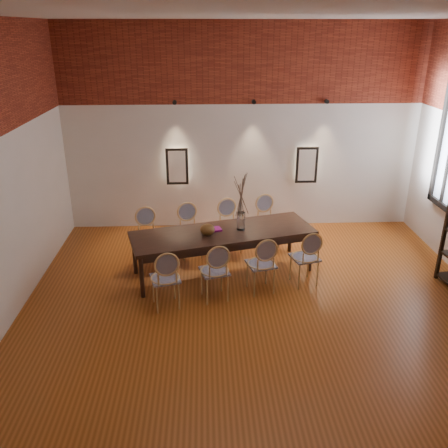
{
  "coord_description": "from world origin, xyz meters",
  "views": [
    {
      "loc": [
        -0.75,
        -5.75,
        3.85
      ],
      "look_at": [
        -0.47,
        1.0,
        1.05
      ],
      "focal_mm": 38.0,
      "sensor_mm": 36.0,
      "label": 1
    }
  ],
  "objects_px": {
    "chair_far_a": "(148,237)",
    "chair_far_c": "(230,227)",
    "vase": "(241,221)",
    "chair_near_b": "(214,271)",
    "book": "(213,230)",
    "dining_table": "(223,252)",
    "chair_near_a": "(165,278)",
    "chair_near_c": "(261,264)",
    "chair_near_d": "(305,257)",
    "chair_far_b": "(190,232)",
    "chair_far_d": "(268,223)",
    "bowl": "(208,230)"
  },
  "relations": [
    {
      "from": "chair_far_d",
      "to": "chair_near_a",
      "type": "bearing_deg",
      "value": 34.09
    },
    {
      "from": "book",
      "to": "chair_far_d",
      "type": "bearing_deg",
      "value": 43.04
    },
    {
      "from": "chair_near_a",
      "to": "chair_near_c",
      "type": "relative_size",
      "value": 1.0
    },
    {
      "from": "chair_far_c",
      "to": "vase",
      "type": "distance_m",
      "value": 0.88
    },
    {
      "from": "chair_near_d",
      "to": "chair_near_a",
      "type": "bearing_deg",
      "value": 180.0
    },
    {
      "from": "chair_far_b",
      "to": "book",
      "type": "bearing_deg",
      "value": 109.58
    },
    {
      "from": "vase",
      "to": "book",
      "type": "xyz_separation_m",
      "value": [
        -0.46,
        -0.03,
        -0.14
      ]
    },
    {
      "from": "chair_near_a",
      "to": "chair_far_b",
      "type": "height_order",
      "value": "same"
    },
    {
      "from": "chair_near_a",
      "to": "chair_near_d",
      "type": "xyz_separation_m",
      "value": [
        2.18,
        0.59,
        0.0
      ]
    },
    {
      "from": "chair_far_a",
      "to": "bowl",
      "type": "distance_m",
      "value": 1.23
    },
    {
      "from": "book",
      "to": "dining_table",
      "type": "bearing_deg",
      "value": -19.32
    },
    {
      "from": "dining_table",
      "to": "vase",
      "type": "bearing_deg",
      "value": 0.0
    },
    {
      "from": "chair_near_c",
      "to": "chair_far_b",
      "type": "bearing_deg",
      "value": 116.22
    },
    {
      "from": "chair_far_a",
      "to": "chair_far_c",
      "type": "distance_m",
      "value": 1.5
    },
    {
      "from": "chair_far_b",
      "to": "book",
      "type": "relative_size",
      "value": 3.62
    },
    {
      "from": "chair_near_d",
      "to": "chair_near_c",
      "type": "bearing_deg",
      "value": 180.0
    },
    {
      "from": "dining_table",
      "to": "chair_far_b",
      "type": "distance_m",
      "value": 0.86
    },
    {
      "from": "dining_table",
      "to": "chair_far_b",
      "type": "bearing_deg",
      "value": 116.22
    },
    {
      "from": "chair_far_c",
      "to": "book",
      "type": "height_order",
      "value": "chair_far_c"
    },
    {
      "from": "dining_table",
      "to": "chair_near_a",
      "type": "height_order",
      "value": "chair_near_a"
    },
    {
      "from": "chair_far_b",
      "to": "chair_near_d",
      "type": "bearing_deg",
      "value": 134.57
    },
    {
      "from": "chair_far_a",
      "to": "book",
      "type": "height_order",
      "value": "chair_far_a"
    },
    {
      "from": "chair_near_d",
      "to": "vase",
      "type": "relative_size",
      "value": 3.13
    },
    {
      "from": "dining_table",
      "to": "chair_far_c",
      "type": "bearing_deg",
      "value": 63.78
    },
    {
      "from": "vase",
      "to": "bowl",
      "type": "distance_m",
      "value": 0.59
    },
    {
      "from": "chair_near_a",
      "to": "chair_near_c",
      "type": "bearing_deg",
      "value": -0.0
    },
    {
      "from": "chair_near_b",
      "to": "book",
      "type": "distance_m",
      "value": 0.94
    },
    {
      "from": "chair_far_d",
      "to": "bowl",
      "type": "relative_size",
      "value": 3.92
    },
    {
      "from": "chair_far_b",
      "to": "book",
      "type": "xyz_separation_m",
      "value": [
        0.4,
        -0.58,
        0.3
      ]
    },
    {
      "from": "chair_near_a",
      "to": "bowl",
      "type": "height_order",
      "value": "chair_near_a"
    },
    {
      "from": "chair_far_a",
      "to": "book",
      "type": "distance_m",
      "value": 1.23
    },
    {
      "from": "chair_far_c",
      "to": "book",
      "type": "bearing_deg",
      "value": 52.42
    },
    {
      "from": "dining_table",
      "to": "chair_near_c",
      "type": "relative_size",
      "value": 3.2
    },
    {
      "from": "book",
      "to": "chair_far_a",
      "type": "bearing_deg",
      "value": 161.18
    },
    {
      "from": "chair_near_d",
      "to": "chair_far_b",
      "type": "height_order",
      "value": "same"
    },
    {
      "from": "vase",
      "to": "dining_table",
      "type": "bearing_deg",
      "value": -164.79
    },
    {
      "from": "chair_far_b",
      "to": "chair_far_a",
      "type": "bearing_deg",
      "value": 0.0
    },
    {
      "from": "dining_table",
      "to": "chair_near_b",
      "type": "bearing_deg",
      "value": -116.22
    },
    {
      "from": "chair_far_c",
      "to": "chair_near_c",
      "type": "bearing_deg",
      "value": 90.0
    },
    {
      "from": "vase",
      "to": "chair_near_c",
      "type": "bearing_deg",
      "value": -70.03
    },
    {
      "from": "chair_near_c",
      "to": "chair_far_b",
      "type": "height_order",
      "value": "same"
    },
    {
      "from": "chair_near_a",
      "to": "vase",
      "type": "height_order",
      "value": "vase"
    },
    {
      "from": "chair_near_a",
      "to": "vase",
      "type": "distance_m",
      "value": 1.69
    },
    {
      "from": "chair_near_b",
      "to": "chair_far_c",
      "type": "relative_size",
      "value": 1.0
    },
    {
      "from": "dining_table",
      "to": "vase",
      "type": "relative_size",
      "value": 10.03
    },
    {
      "from": "chair_near_b",
      "to": "chair_near_d",
      "type": "xyz_separation_m",
      "value": [
        1.45,
        0.39,
        0.0
      ]
    },
    {
      "from": "chair_near_d",
      "to": "chair_far_a",
      "type": "relative_size",
      "value": 1.0
    },
    {
      "from": "chair_near_b",
      "to": "vase",
      "type": "distance_m",
      "value": 1.11
    },
    {
      "from": "chair_near_a",
      "to": "chair_far_d",
      "type": "bearing_deg",
      "value": 34.09
    },
    {
      "from": "vase",
      "to": "chair_near_b",
      "type": "bearing_deg",
      "value": -116.83
    }
  ]
}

